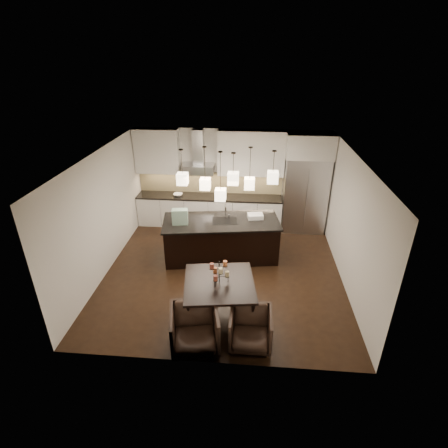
# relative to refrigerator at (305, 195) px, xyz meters

# --- Properties ---
(floor) EXTENTS (5.50, 5.50, 0.02)m
(floor) POSITION_rel_refrigerator_xyz_m (-2.10, -2.38, -1.08)
(floor) COLOR black
(floor) RESTS_ON ground
(ceiling) EXTENTS (5.50, 5.50, 0.02)m
(ceiling) POSITION_rel_refrigerator_xyz_m (-2.10, -2.38, 1.73)
(ceiling) COLOR white
(ceiling) RESTS_ON wall_back
(wall_back) EXTENTS (5.50, 0.02, 2.80)m
(wall_back) POSITION_rel_refrigerator_xyz_m (-2.10, 0.38, 0.32)
(wall_back) COLOR silver
(wall_back) RESTS_ON ground
(wall_front) EXTENTS (5.50, 0.02, 2.80)m
(wall_front) POSITION_rel_refrigerator_xyz_m (-2.10, -5.14, 0.32)
(wall_front) COLOR silver
(wall_front) RESTS_ON ground
(wall_left) EXTENTS (0.02, 5.50, 2.80)m
(wall_left) POSITION_rel_refrigerator_xyz_m (-4.86, -2.38, 0.32)
(wall_left) COLOR silver
(wall_left) RESTS_ON ground
(wall_right) EXTENTS (0.02, 5.50, 2.80)m
(wall_right) POSITION_rel_refrigerator_xyz_m (0.66, -2.38, 0.32)
(wall_right) COLOR silver
(wall_right) RESTS_ON ground
(refrigerator) EXTENTS (1.20, 0.72, 2.15)m
(refrigerator) POSITION_rel_refrigerator_xyz_m (0.00, 0.00, 0.00)
(refrigerator) COLOR #B7B7BA
(refrigerator) RESTS_ON floor
(fridge_panel) EXTENTS (1.26, 0.72, 0.65)m
(fridge_panel) POSITION_rel_refrigerator_xyz_m (0.00, 0.00, 1.40)
(fridge_panel) COLOR silver
(fridge_panel) RESTS_ON refrigerator
(lower_cabinets) EXTENTS (4.21, 0.62, 0.88)m
(lower_cabinets) POSITION_rel_refrigerator_xyz_m (-2.73, 0.05, -0.64)
(lower_cabinets) COLOR silver
(lower_cabinets) RESTS_ON floor
(countertop) EXTENTS (4.21, 0.66, 0.04)m
(countertop) POSITION_rel_refrigerator_xyz_m (-2.73, 0.05, -0.17)
(countertop) COLOR black
(countertop) RESTS_ON lower_cabinets
(backsplash) EXTENTS (4.21, 0.02, 0.63)m
(backsplash) POSITION_rel_refrigerator_xyz_m (-2.73, 0.35, 0.16)
(backsplash) COLOR beige
(backsplash) RESTS_ON countertop
(upper_cab_left) EXTENTS (1.25, 0.35, 1.25)m
(upper_cab_left) POSITION_rel_refrigerator_xyz_m (-4.20, 0.19, 1.10)
(upper_cab_left) COLOR silver
(upper_cab_left) RESTS_ON wall_back
(upper_cab_right) EXTENTS (1.85, 0.35, 1.25)m
(upper_cab_right) POSITION_rel_refrigerator_xyz_m (-1.55, 0.19, 1.10)
(upper_cab_right) COLOR silver
(upper_cab_right) RESTS_ON wall_back
(hood_canopy) EXTENTS (0.90, 0.52, 0.24)m
(hood_canopy) POSITION_rel_refrigerator_xyz_m (-3.03, 0.10, 0.65)
(hood_canopy) COLOR #B7B7BA
(hood_canopy) RESTS_ON wall_back
(hood_chimney) EXTENTS (0.30, 0.28, 0.96)m
(hood_chimney) POSITION_rel_refrigerator_xyz_m (-3.03, 0.21, 1.24)
(hood_chimney) COLOR #B7B7BA
(hood_chimney) RESTS_ON hood_canopy
(fruit_bowl) EXTENTS (0.28, 0.28, 0.06)m
(fruit_bowl) POSITION_rel_refrigerator_xyz_m (-3.64, 0.00, -0.12)
(fruit_bowl) COLOR silver
(fruit_bowl) RESTS_ON countertop
(island_body) EXTENTS (2.87, 1.49, 0.96)m
(island_body) POSITION_rel_refrigerator_xyz_m (-2.21, -1.73, -0.59)
(island_body) COLOR black
(island_body) RESTS_ON floor
(island_top) EXTENTS (2.97, 1.59, 0.04)m
(island_top) POSITION_rel_refrigerator_xyz_m (-2.21, -1.73, -0.09)
(island_top) COLOR black
(island_top) RESTS_ON island_body
(faucet) EXTENTS (0.15, 0.28, 0.42)m
(faucet) POSITION_rel_refrigerator_xyz_m (-2.12, -1.60, 0.14)
(faucet) COLOR silver
(faucet) RESTS_ON island_top
(tote_bag) EXTENTS (0.40, 0.25, 0.37)m
(tote_bag) POSITION_rel_refrigerator_xyz_m (-3.17, -1.97, 0.12)
(tote_bag) COLOR #19553A
(tote_bag) RESTS_ON island_top
(food_container) EXTENTS (0.41, 0.31, 0.11)m
(food_container) POSITION_rel_refrigerator_xyz_m (-1.38, -1.51, -0.01)
(food_container) COLOR silver
(food_container) RESTS_ON island_top
(dining_table) EXTENTS (1.48, 1.48, 0.79)m
(dining_table) POSITION_rel_refrigerator_xyz_m (-2.04, -3.93, -0.68)
(dining_table) COLOR black
(dining_table) RESTS_ON floor
(candelabra) EXTENTS (0.43, 0.43, 0.46)m
(candelabra) POSITION_rel_refrigerator_xyz_m (-2.04, -3.93, -0.05)
(candelabra) COLOR black
(candelabra) RESTS_ON dining_table
(candle_a) EXTENTS (0.09, 0.09, 0.11)m
(candle_a) POSITION_rel_refrigerator_xyz_m (-1.89, -3.91, -0.10)
(candle_a) COLOR beige
(candle_a) RESTS_ON candelabra
(candle_b) EXTENTS (0.09, 0.09, 0.11)m
(candle_b) POSITION_rel_refrigerator_xyz_m (-2.13, -3.81, -0.10)
(candle_b) COLOR #D06C3B
(candle_b) RESTS_ON candelabra
(candle_c) EXTENTS (0.09, 0.09, 0.11)m
(candle_c) POSITION_rel_refrigerator_xyz_m (-2.10, -4.06, -0.10)
(candle_c) COLOR #974533
(candle_c) RESTS_ON candelabra
(candle_d) EXTENTS (0.09, 0.09, 0.11)m
(candle_d) POSITION_rel_refrigerator_xyz_m (-1.94, -3.82, 0.07)
(candle_d) COLOR #D06C3B
(candle_d) RESTS_ON candelabra
(candle_e) EXTENTS (0.09, 0.09, 0.11)m
(candle_e) POSITION_rel_refrigerator_xyz_m (-2.18, -3.92, 0.07)
(candle_e) COLOR #974533
(candle_e) RESTS_ON candelabra
(candle_f) EXTENTS (0.09, 0.09, 0.11)m
(candle_f) POSITION_rel_refrigerator_xyz_m (-2.00, -4.06, 0.07)
(candle_f) COLOR beige
(candle_f) RESTS_ON candelabra
(armchair_left) EXTENTS (0.98, 1.00, 0.78)m
(armchair_left) POSITION_rel_refrigerator_xyz_m (-2.39, -4.77, -0.69)
(armchair_left) COLOR black
(armchair_left) RESTS_ON floor
(armchair_right) EXTENTS (0.74, 0.77, 0.69)m
(armchair_right) POSITION_rel_refrigerator_xyz_m (-1.42, -4.64, -0.73)
(armchair_right) COLOR black
(armchair_right) RESTS_ON floor
(pendant_a) EXTENTS (0.24, 0.24, 0.26)m
(pendant_a) POSITION_rel_refrigerator_xyz_m (-3.07, -1.91, 1.04)
(pendant_a) COLOR #FFE8BE
(pendant_a) RESTS_ON ceiling
(pendant_b) EXTENTS (0.24, 0.24, 0.26)m
(pendant_b) POSITION_rel_refrigerator_xyz_m (-2.59, -1.62, 0.83)
(pendant_b) COLOR #FFE8BE
(pendant_b) RESTS_ON ceiling
(pendant_c) EXTENTS (0.24, 0.24, 0.26)m
(pendant_c) POSITION_rel_refrigerator_xyz_m (-1.91, -2.09, 1.15)
(pendant_c) COLOR #FFE8BE
(pendant_c) RESTS_ON ceiling
(pendant_d) EXTENTS (0.24, 0.24, 0.26)m
(pendant_d) POSITION_rel_refrigerator_xyz_m (-1.55, -1.58, 0.86)
(pendant_d) COLOR #FFE8BE
(pendant_d) RESTS_ON ceiling
(pendant_e) EXTENTS (0.24, 0.24, 0.26)m
(pendant_e) POSITION_rel_refrigerator_xyz_m (-1.04, -1.85, 1.12)
(pendant_e) COLOR #FFE8BE
(pendant_e) RESTS_ON ceiling
(pendant_f) EXTENTS (0.24, 0.24, 0.26)m
(pendant_f) POSITION_rel_refrigerator_xyz_m (-2.19, -2.01, 0.73)
(pendant_f) COLOR #FFE8BE
(pendant_f) RESTS_ON ceiling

